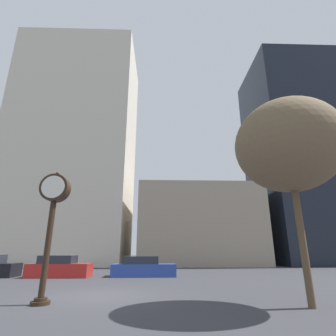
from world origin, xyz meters
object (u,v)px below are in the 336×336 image
object	(u,v)px
car_red	(60,268)
bare_tree	(288,146)
street_clock	(53,208)
car_blue	(143,268)

from	to	relation	value
car_red	bare_tree	size ratio (longest dim) A/B	0.56
street_clock	bare_tree	world-z (taller)	bare_tree
street_clock	car_red	xyz separation A→B (m)	(-2.89, 9.62, -2.63)
car_red	bare_tree	bearing A→B (deg)	-41.60
street_clock	car_red	size ratio (longest dim) A/B	1.13
bare_tree	car_blue	bearing A→B (deg)	118.68
car_red	bare_tree	xyz separation A→B (m)	(11.69, -10.46, 4.90)
street_clock	car_blue	bearing A→B (deg)	74.23
street_clock	car_red	bearing A→B (deg)	106.72
car_blue	car_red	bearing A→B (deg)	-177.24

